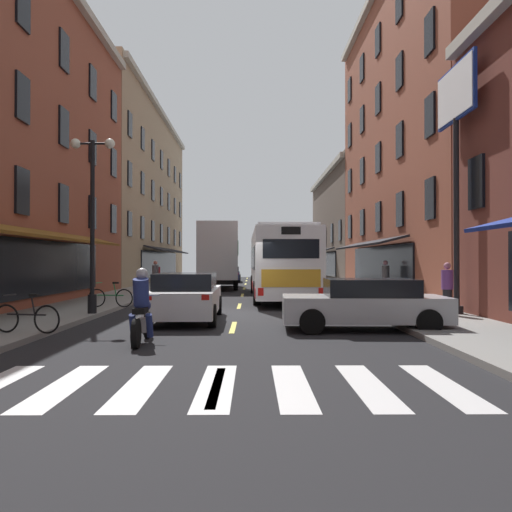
% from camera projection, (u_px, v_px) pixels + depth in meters
% --- Properties ---
extents(ground_plane, '(34.80, 80.00, 0.10)m').
position_uv_depth(ground_plane, '(237.00, 315.00, 17.36)').
color(ground_plane, black).
extents(lane_centre_dashes, '(0.14, 73.90, 0.01)m').
position_uv_depth(lane_centre_dashes, '(237.00, 315.00, 17.11)').
color(lane_centre_dashes, '#DBCC4C').
rests_on(lane_centre_dashes, ground).
extents(crosswalk_near, '(7.10, 2.80, 0.01)m').
position_uv_depth(crosswalk_near, '(217.00, 386.00, 7.36)').
color(crosswalk_near, silver).
rests_on(crosswalk_near, ground).
extents(sidewalk_left, '(3.00, 80.00, 0.14)m').
position_uv_depth(sidewalk_left, '(64.00, 312.00, 17.31)').
color(sidewalk_left, gray).
rests_on(sidewalk_left, ground).
extents(sidewalk_right, '(3.00, 80.00, 0.14)m').
position_uv_depth(sidewalk_right, '(409.00, 312.00, 17.40)').
color(sidewalk_right, gray).
rests_on(sidewalk_right, ground).
extents(billboard_sign, '(0.40, 2.88, 7.96)m').
position_uv_depth(billboard_sign, '(456.00, 123.00, 16.23)').
color(billboard_sign, black).
rests_on(billboard_sign, sidewalk_right).
extents(transit_bus, '(2.78, 12.29, 3.27)m').
position_uv_depth(transit_bus, '(279.00, 263.00, 24.47)').
color(transit_bus, white).
rests_on(transit_bus, ground).
extents(box_truck, '(2.74, 8.32, 4.15)m').
position_uv_depth(box_truck, '(219.00, 256.00, 33.09)').
color(box_truck, white).
rests_on(box_truck, ground).
extents(sedan_near, '(4.32, 2.14, 1.34)m').
position_uv_depth(sedan_near, '(365.00, 304.00, 13.33)').
color(sedan_near, silver).
rests_on(sedan_near, ground).
extents(sedan_mid, '(1.99, 4.62, 1.33)m').
position_uv_depth(sedan_mid, '(229.00, 274.00, 43.76)').
color(sedan_mid, navy).
rests_on(sedan_mid, ground).
extents(sedan_far, '(2.02, 4.67, 1.45)m').
position_uv_depth(sedan_far, '(187.00, 296.00, 15.36)').
color(sedan_far, silver).
rests_on(sedan_far, ground).
extents(motorcycle_rider, '(0.62, 2.07, 1.66)m').
position_uv_depth(motorcycle_rider, '(142.00, 311.00, 11.17)').
color(motorcycle_rider, black).
rests_on(motorcycle_rider, ground).
extents(bicycle_near, '(1.70, 0.48, 0.91)m').
position_uv_depth(bicycle_near, '(111.00, 297.00, 18.39)').
color(bicycle_near, black).
rests_on(bicycle_near, sidewalk_left).
extents(bicycle_mid, '(1.69, 0.52, 0.91)m').
position_uv_depth(bicycle_mid, '(27.00, 318.00, 11.75)').
color(bicycle_mid, black).
rests_on(bicycle_mid, sidewalk_left).
extents(pedestrian_near, '(0.41, 0.52, 1.68)m').
position_uv_depth(pedestrian_near, '(156.00, 275.00, 28.37)').
color(pedestrian_near, '#4C4C51').
rests_on(pedestrian_near, sidewalk_left).
extents(pedestrian_mid, '(0.36, 0.36, 1.70)m').
position_uv_depth(pedestrian_mid, '(386.00, 278.00, 24.08)').
color(pedestrian_mid, black).
rests_on(pedestrian_mid, sidewalk_right).
extents(pedestrian_far, '(0.36, 0.36, 1.63)m').
position_uv_depth(pedestrian_far, '(447.00, 288.00, 15.81)').
color(pedestrian_far, black).
rests_on(pedestrian_far, sidewalk_right).
extents(street_lamp_twin, '(1.42, 0.32, 5.60)m').
position_uv_depth(street_lamp_twin, '(92.00, 217.00, 16.24)').
color(street_lamp_twin, black).
rests_on(street_lamp_twin, sidewalk_left).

